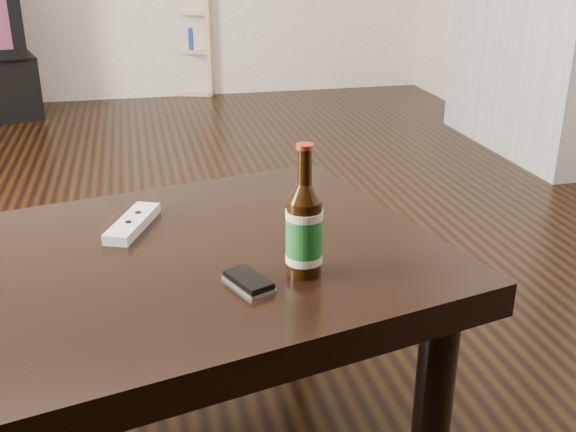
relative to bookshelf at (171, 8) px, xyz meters
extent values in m
cube|color=black|center=(-0.61, -3.18, -0.62)|extent=(5.00, 6.00, 0.01)
cube|color=tan|center=(-0.29, 0.08, -0.02)|extent=(0.13, 0.28, 1.19)
cube|color=tan|center=(0.29, -0.13, -0.02)|extent=(0.13, 0.28, 1.19)
cube|color=tan|center=(0.00, -0.03, -0.61)|extent=(0.70, 0.50, 0.03)
cube|color=tan|center=(0.05, 0.10, -0.02)|extent=(0.61, 0.25, 1.19)
cube|color=tan|center=(0.00, -0.03, -0.30)|extent=(0.64, 0.45, 0.03)
cube|color=tan|center=(0.00, -0.03, -0.02)|extent=(0.64, 0.45, 0.03)
cube|color=maroon|center=(-0.09, -0.01, -0.20)|extent=(0.27, 0.25, 0.17)
cube|color=navy|center=(0.10, -0.08, -0.21)|extent=(0.20, 0.22, 0.16)
cube|color=black|center=(-0.41, -4.06, -0.15)|extent=(1.48, 1.07, 0.07)
cylinder|color=black|center=(0.22, -4.22, -0.40)|extent=(0.09, 0.09, 0.44)
cylinder|color=black|center=(0.08, -3.63, -0.40)|extent=(0.09, 0.09, 0.44)
cylinder|color=black|center=(-0.04, -4.16, -0.05)|extent=(0.07, 0.07, 0.14)
cylinder|color=#186022|center=(-0.04, -4.16, -0.04)|extent=(0.07, 0.07, 0.09)
cylinder|color=beige|center=(-0.04, -4.16, 0.00)|extent=(0.07, 0.07, 0.01)
cylinder|color=beige|center=(-0.04, -4.16, -0.09)|extent=(0.07, 0.07, 0.01)
cone|color=black|center=(-0.04, -4.16, 0.04)|extent=(0.07, 0.07, 0.03)
cylinder|color=black|center=(-0.04, -4.16, 0.09)|extent=(0.03, 0.03, 0.06)
cylinder|color=#9F2E22|center=(-0.04, -4.16, 0.13)|extent=(0.03, 0.03, 0.01)
cube|color=silver|center=(-0.15, -4.18, -0.11)|extent=(0.09, 0.11, 0.01)
cube|color=black|center=(-0.15, -4.18, -0.11)|extent=(0.08, 0.11, 0.01)
cylinder|color=silver|center=(-0.13, -4.21, -0.10)|extent=(0.03, 0.03, 0.00)
cube|color=silver|center=(-0.34, -3.87, -0.11)|extent=(0.13, 0.20, 0.02)
cylinder|color=black|center=(-0.33, -3.84, -0.09)|extent=(0.02, 0.02, 0.00)
cylinder|color=black|center=(-0.35, -3.89, -0.09)|extent=(0.02, 0.02, 0.00)
camera|label=1|loc=(-0.32, -5.24, 0.45)|focal=42.00mm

